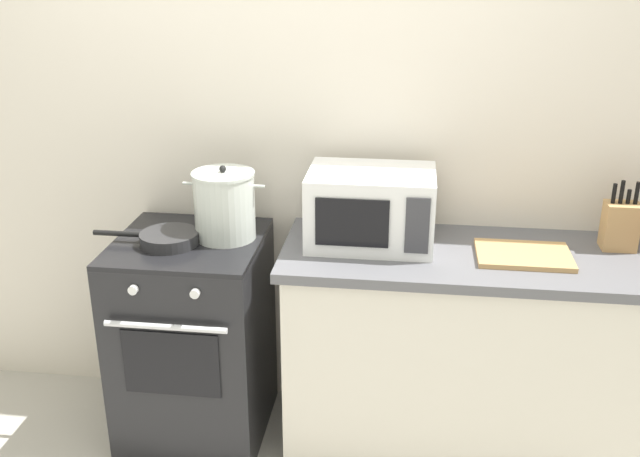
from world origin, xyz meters
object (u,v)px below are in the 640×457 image
at_px(stove, 194,338).
at_px(microwave, 371,207).
at_px(frying_pan, 168,238).
at_px(knife_block, 620,225).
at_px(cutting_board, 524,255).
at_px(stock_pot, 225,205).

bearing_deg(stove, microwave, 6.07).
height_order(frying_pan, microwave, microwave).
bearing_deg(frying_pan, stove, 35.83).
xyz_separation_m(microwave, knife_block, (0.98, 0.06, -0.05)).
bearing_deg(cutting_board, frying_pan, -178.05).
height_order(stove, microwave, microwave).
bearing_deg(stock_pot, frying_pan, -155.05).
bearing_deg(cutting_board, stove, -179.95).
distance_m(stock_pot, cutting_board, 1.20).
bearing_deg(microwave, stock_pot, -177.49).
distance_m(stock_pot, microwave, 0.59).
height_order(microwave, cutting_board, microwave).
distance_m(stock_pot, knife_block, 1.58).
xyz_separation_m(stock_pot, cutting_board, (1.19, -0.05, -0.13)).
bearing_deg(knife_block, cutting_board, -159.83).
relative_size(frying_pan, knife_block, 1.55).
distance_m(microwave, knife_block, 0.98).
bearing_deg(cutting_board, microwave, 172.59).
bearing_deg(cutting_board, knife_block, 20.17).
xyz_separation_m(stove, knife_block, (1.73, 0.14, 0.56)).
bearing_deg(stock_pot, stove, -160.51).
xyz_separation_m(stock_pot, microwave, (0.59, 0.03, 0.01)).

